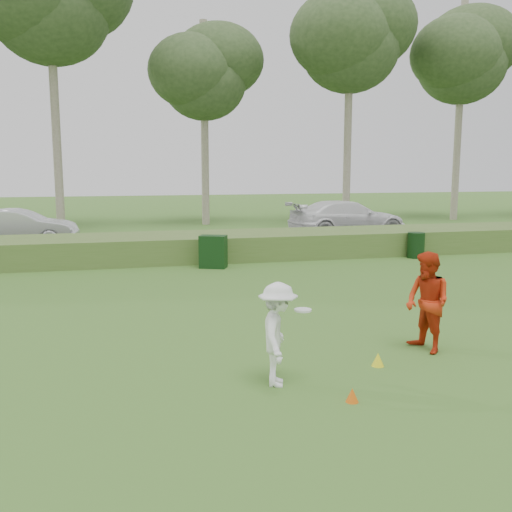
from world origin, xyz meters
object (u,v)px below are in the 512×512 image
object	(u,v)px
player_red	(427,302)
car_mid	(19,227)
trash_bin	(416,245)
cone_orange	(352,395)
car_right	(348,218)
utility_cabinet	(213,252)
player_white	(278,334)
cone_yellow	(378,359)

from	to	relation	value
player_red	car_mid	xyz separation A→B (m)	(-9.44, 16.56, -0.09)
trash_bin	cone_orange	bearing A→B (deg)	-122.92
car_right	trash_bin	bearing A→B (deg)	175.88
utility_cabinet	car_mid	size ratio (longest dim) A/B	0.23
player_white	cone_yellow	size ratio (longest dim) A/B	6.93
utility_cabinet	car_right	world-z (taller)	car_right
utility_cabinet	car_right	distance (m)	10.52
player_red	utility_cabinet	bearing A→B (deg)	-176.82
player_red	player_white	bearing A→B (deg)	-83.90
player_white	utility_cabinet	distance (m)	10.56
player_white	cone_yellow	bearing A→B (deg)	-60.72
cone_orange	trash_bin	world-z (taller)	trash_bin
player_red	car_mid	distance (m)	19.06
trash_bin	player_white	bearing A→B (deg)	-127.99
trash_bin	car_right	world-z (taller)	car_right
cone_yellow	trash_bin	size ratio (longest dim) A/B	0.25
player_red	trash_bin	world-z (taller)	player_red
cone_orange	trash_bin	distance (m)	13.98
player_red	utility_cabinet	distance (m)	9.90
car_right	utility_cabinet	bearing A→B (deg)	128.88
cone_yellow	trash_bin	distance (m)	12.34
cone_yellow	car_mid	size ratio (longest dim) A/B	0.05
trash_bin	car_right	bearing A→B (deg)	89.10
cone_yellow	utility_cabinet	bearing A→B (deg)	96.32
car_mid	car_right	xyz separation A→B (m)	(14.90, 0.10, 0.07)
car_mid	player_white	bearing A→B (deg)	-155.44
cone_yellow	car_mid	xyz separation A→B (m)	(-8.23, 17.09, 0.71)
player_white	car_mid	world-z (taller)	player_white
cone_yellow	utility_cabinet	distance (m)	10.21
cone_yellow	car_mid	world-z (taller)	car_mid
cone_orange	trash_bin	bearing A→B (deg)	57.08
car_right	cone_yellow	bearing A→B (deg)	155.56
trash_bin	cone_yellow	bearing A→B (deg)	-122.18
cone_orange	player_red	bearing A→B (deg)	39.18
utility_cabinet	car_right	xyz separation A→B (m)	(7.80, 7.05, 0.36)
trash_bin	car_right	xyz separation A→B (m)	(0.11, 6.75, 0.43)
player_white	car_right	size ratio (longest dim) A/B	0.28
cone_orange	car_mid	world-z (taller)	car_mid
player_red	cone_orange	xyz separation A→B (m)	(-2.24, -1.82, -0.82)
player_red	utility_cabinet	size ratio (longest dim) A/B	1.69
cone_orange	car_right	size ratio (longest dim) A/B	0.04
trash_bin	player_red	bearing A→B (deg)	-118.41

